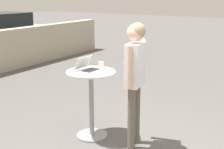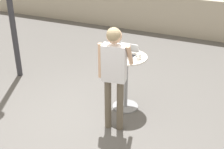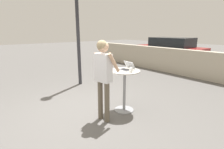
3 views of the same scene
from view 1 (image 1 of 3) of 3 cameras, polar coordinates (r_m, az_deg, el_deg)
cafe_table at (r=4.66m, az=-3.80°, el=-3.64°), size 0.73×0.73×1.03m
laptop at (r=4.59m, az=-4.44°, el=1.26°), size 0.34×0.32×0.20m
coffee_mug at (r=4.72m, az=-2.01°, el=1.74°), size 0.12×0.08×0.10m
standing_person at (r=4.25m, az=4.19°, el=0.92°), size 0.52×0.42×1.77m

